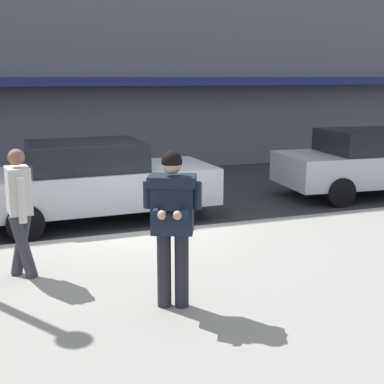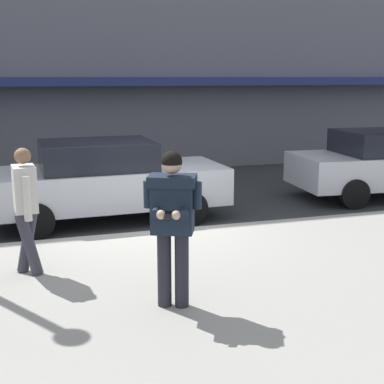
% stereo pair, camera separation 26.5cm
% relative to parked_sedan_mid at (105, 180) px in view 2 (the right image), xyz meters
% --- Properties ---
extents(ground_plane, '(80.00, 80.00, 0.00)m').
position_rel_parked_sedan_mid_xyz_m(ground_plane, '(0.56, -1.25, -0.79)').
color(ground_plane, '#2B2D30').
extents(sidewalk, '(32.00, 5.30, 0.14)m').
position_rel_parked_sedan_mid_xyz_m(sidewalk, '(1.56, -4.10, -0.72)').
color(sidewalk, '#99968E').
rests_on(sidewalk, ground).
extents(curb_paint_line, '(28.00, 0.12, 0.01)m').
position_rel_parked_sedan_mid_xyz_m(curb_paint_line, '(1.56, -1.20, -0.79)').
color(curb_paint_line, silver).
rests_on(curb_paint_line, ground).
extents(parked_sedan_mid, '(4.55, 2.03, 1.54)m').
position_rel_parked_sedan_mid_xyz_m(parked_sedan_mid, '(0.00, 0.00, 0.00)').
color(parked_sedan_mid, silver).
rests_on(parked_sedan_mid, ground).
extents(man_texting_on_phone, '(0.61, 0.65, 1.81)m').
position_rel_parked_sedan_mid_xyz_m(man_texting_on_phone, '(0.10, -4.55, 0.46)').
color(man_texting_on_phone, '#23232B').
rests_on(man_texting_on_phone, sidewalk).
extents(pedestrian_in_light_coat, '(0.36, 0.60, 1.70)m').
position_rel_parked_sedan_mid_xyz_m(pedestrian_in_light_coat, '(-1.45, -2.96, 0.32)').
color(pedestrian_in_light_coat, '#33333D').
rests_on(pedestrian_in_light_coat, sidewalk).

